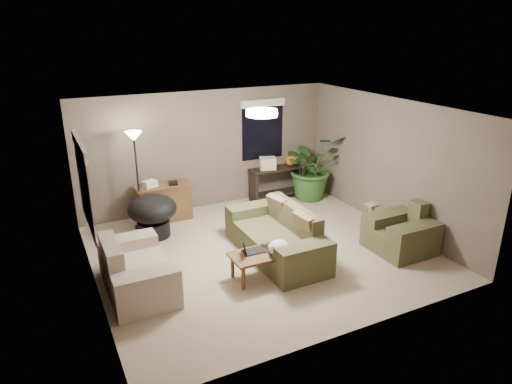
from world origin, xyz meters
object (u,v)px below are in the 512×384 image
papasan_chair (153,213)px  main_sofa (278,239)px  armchair (401,234)px  desk (164,202)px  cat_scratching_post (371,217)px  floor_lamp (135,148)px  console_table (277,181)px  houseplant (312,173)px  coffee_table (262,256)px  loveseat (135,272)px

papasan_chair → main_sofa: bearing=-44.2°
armchair → desk: size_ratio=0.91×
papasan_chair → cat_scratching_post: size_ratio=2.20×
armchair → floor_lamp: 5.05m
desk → console_table: size_ratio=0.85×
houseplant → papasan_chair: bearing=-173.5°
main_sofa → cat_scratching_post: main_sofa is taller
console_table → houseplant: houseplant is taller
coffee_table → armchair: bearing=-5.7°
main_sofa → floor_lamp: floor_lamp is taller
console_table → papasan_chair: (-3.02, -0.68, 0.03)m
loveseat → coffee_table: 1.93m
papasan_chair → floor_lamp: (-0.11, 0.51, 1.13)m
papasan_chair → houseplant: houseplant is taller
main_sofa → console_table: size_ratio=1.69×
papasan_chair → floor_lamp: 1.25m
main_sofa → loveseat: bearing=-179.0°
loveseat → papasan_chair: size_ratio=1.45×
armchair → console_table: 3.26m
coffee_table → desk: 2.99m
floor_lamp → armchair: bearing=-38.0°
main_sofa → cat_scratching_post: size_ratio=4.40×
desk → papasan_chair: (-0.40, -0.67, 0.09)m
loveseat → console_table: size_ratio=1.23×
armchair → coffee_table: bearing=174.3°
houseplant → desk: bearing=176.0°
floor_lamp → houseplant: 4.01m
console_table → floor_lamp: 3.35m
loveseat → armchair: size_ratio=1.60×
loveseat → floor_lamp: (0.60, 2.23, 1.30)m
loveseat → papasan_chair: loveseat is taller
main_sofa → desk: 2.69m
floor_lamp → houseplant: bearing=-1.2°
loveseat → armchair: (4.45, -0.77, 0.00)m
main_sofa → coffee_table: 0.81m
armchair → papasan_chair: armchair is taller
floor_lamp → main_sofa: bearing=-49.9°
desk → cat_scratching_post: (3.49, -2.18, -0.16)m
coffee_table → desk: (-0.75, 2.90, 0.02)m
desk → floor_lamp: size_ratio=0.58×
coffee_table → desk: bearing=104.4°
console_table → cat_scratching_post: size_ratio=2.60×
desk → papasan_chair: bearing=-120.8°
armchair → papasan_chair: (-3.73, 2.49, 0.17)m
coffee_table → desk: size_ratio=0.91×
loveseat → desk: size_ratio=1.45×
armchair → papasan_chair: size_ratio=0.91×
papasan_chair → coffee_table: bearing=-62.9°
main_sofa → console_table: (1.29, 2.36, 0.14)m
houseplant → coffee_table: bearing=-134.6°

